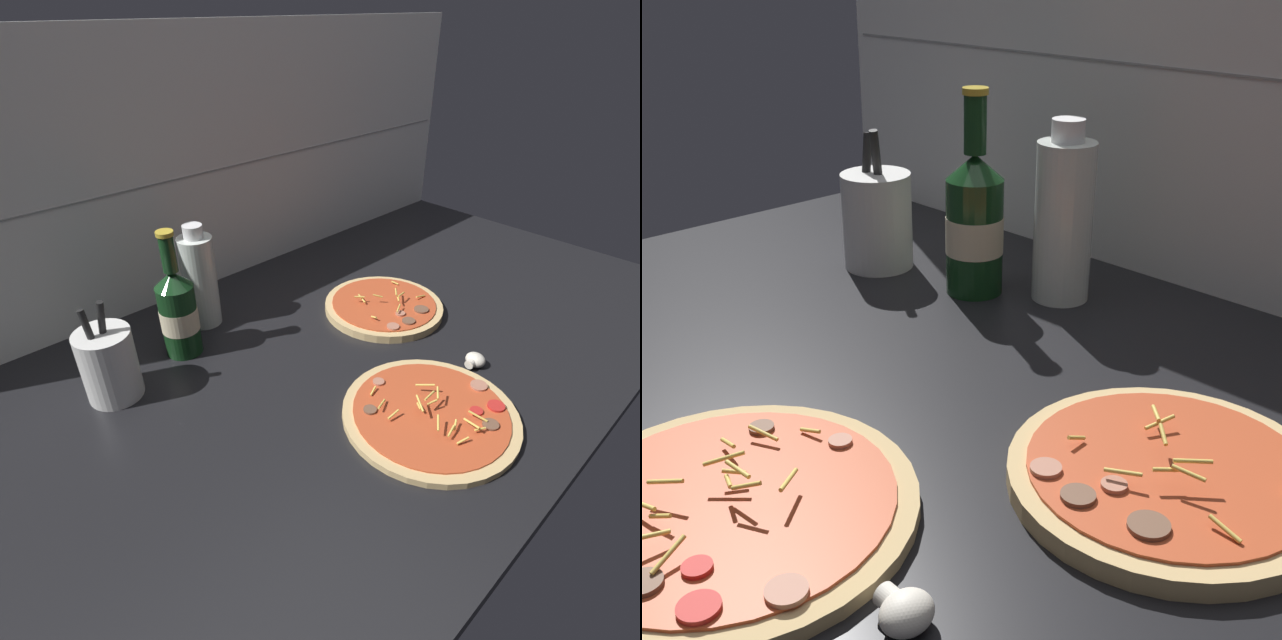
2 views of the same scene
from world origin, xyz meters
The scene contains 8 objects.
counter_slab centered at (0.00, 0.00, 1.25)cm, with size 160.00×90.00×2.50cm.
tile_backsplash centered at (0.00, 45.50, 30.00)cm, with size 160.00×1.13×60.00cm.
pizza_near centered at (-10.09, -22.48, 3.26)cm, with size 29.99×29.99×4.53cm.
pizza_far centered at (11.52, 5.73, 3.54)cm, with size 26.83×26.83×4.54cm.
beer_bottle centered at (-29.65, 23.95, 11.93)cm, with size 7.42×7.42×26.00cm.
oil_bottle centered at (-20.52, 30.38, 12.96)cm, with size 7.30×7.30×22.75cm.
mushroom_left centered at (8.14, -19.94, 3.88)cm, with size 4.15×3.95×2.76cm.
utensil_crock centered at (-45.64, 20.84, 9.30)cm, with size 9.63×9.63×19.41cm.
Camera 1 is at (-67.41, -54.42, 62.67)cm, focal length 28.00 mm.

